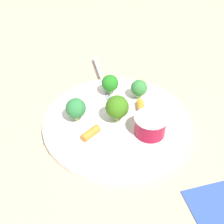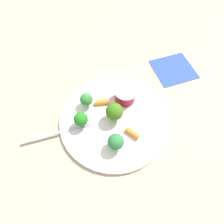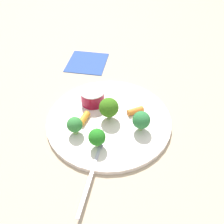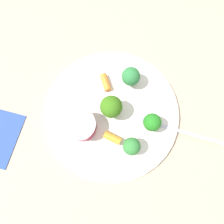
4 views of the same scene
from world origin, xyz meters
The scene contains 11 objects.
ground_plane centered at (0.00, 0.00, 0.00)m, with size 2.40×2.40×0.00m, color tan.
plate centered at (0.00, 0.00, 0.01)m, with size 0.31×0.31×0.01m, color silver.
sauce_cup centered at (0.07, -0.02, 0.03)m, with size 0.06×0.06×0.04m.
broccoli_floret_0 centered at (0.04, 0.08, 0.04)m, with size 0.04×0.04×0.05m.
broccoli_floret_1 centered at (0.00, 0.00, 0.05)m, with size 0.05×0.05×0.06m.
broccoli_floret_2 centered at (-0.08, -0.01, 0.04)m, with size 0.04×0.04×0.05m.
broccoli_floret_3 centered at (-0.03, 0.09, 0.04)m, with size 0.04×0.04×0.05m.
carrot_stick_0 centered at (-0.04, -0.05, 0.02)m, with size 0.02×0.02×0.04m, color orange.
carrot_stick_1 centered at (0.05, 0.04, 0.02)m, with size 0.02×0.02×0.04m, color orange.
fork centered at (-0.06, 0.15, 0.01)m, with size 0.08×0.18×0.00m.
napkin centered at (0.22, -0.18, 0.00)m, with size 0.12×0.13×0.00m, color #2E4990.
Camera 3 is at (-0.26, 0.35, 0.45)m, focal length 39.85 mm.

